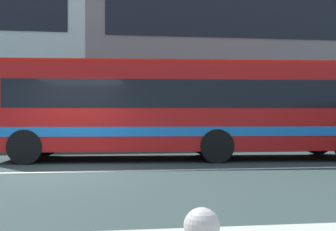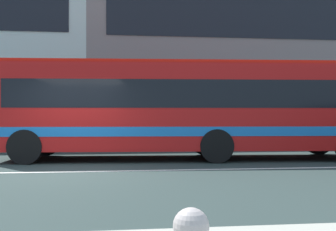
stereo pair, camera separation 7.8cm
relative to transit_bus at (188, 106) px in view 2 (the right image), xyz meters
name	(u,v)px [view 2 (the right image)]	position (x,y,z in m)	size (l,w,h in m)	color
ground_plane	(65,172)	(-3.54, -2.60, -1.70)	(160.00, 160.00, 0.00)	#2B3A37
lane_centre_line	(65,172)	(-3.54, -2.60, -1.69)	(60.00, 0.16, 0.01)	silver
hedge_row_far	(25,140)	(-5.99, 3.98, -1.31)	(12.75, 1.10, 0.78)	#30522D
apartment_block_right	(287,49)	(8.90, 12.90, 4.11)	(25.62, 9.23, 11.62)	gray
transit_bus	(188,106)	(0.00, 0.00, 0.00)	(11.80, 3.32, 3.07)	red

